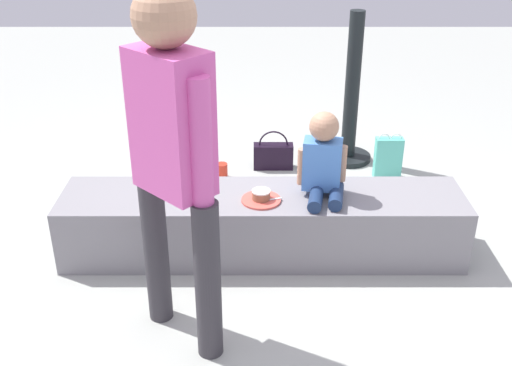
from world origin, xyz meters
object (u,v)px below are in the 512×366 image
object	(u,v)px
party_cup_red	(220,171)
adult_standing	(170,145)
gift_bag	(386,158)
cake_plate	(259,197)
child_seated	(321,160)
cake_box_white	(170,207)
handbag_black_leather	(271,155)
water_bottle_near_gift	(135,150)

from	to	relation	value
party_cup_red	adult_standing	bearing A→B (deg)	-93.12
adult_standing	gift_bag	xyz separation A→B (m)	(1.30, 1.70, -0.83)
gift_bag	party_cup_red	world-z (taller)	gift_bag
cake_plate	adult_standing	bearing A→B (deg)	-120.08
gift_bag	child_seated	bearing A→B (deg)	-120.90
child_seated	cake_box_white	world-z (taller)	child_seated
cake_plate	party_cup_red	xyz separation A→B (m)	(-0.28, 1.06, -0.35)
adult_standing	handbag_black_leather	xyz separation A→B (m)	(0.47, 1.87, -0.89)
cake_box_white	water_bottle_near_gift	bearing A→B (deg)	114.22
cake_box_white	handbag_black_leather	size ratio (longest dim) A/B	1.12
child_seated	water_bottle_near_gift	size ratio (longest dim) A/B	2.10
water_bottle_near_gift	handbag_black_leather	distance (m)	1.04
party_cup_red	cake_box_white	distance (m)	0.62
handbag_black_leather	cake_plate	bearing A→B (deg)	-94.75
child_seated	cake_plate	xyz separation A→B (m)	(-0.34, -0.07, -0.19)
water_bottle_near_gift	party_cup_red	bearing A→B (deg)	-21.24
adult_standing	cake_plate	size ratio (longest dim) A/B	7.30
gift_bag	handbag_black_leather	distance (m)	0.85
child_seated	cake_box_white	size ratio (longest dim) A/B	1.44
cake_plate	cake_box_white	xyz separation A→B (m)	(-0.58, 0.53, -0.35)
child_seated	cake_plate	size ratio (longest dim) A/B	2.16
gift_bag	handbag_black_leather	size ratio (longest dim) A/B	1.17
cake_box_white	child_seated	bearing A→B (deg)	-26.20
gift_bag	cake_box_white	distance (m)	1.60
party_cup_red	handbag_black_leather	xyz separation A→B (m)	(0.38, 0.16, 0.05)
cake_plate	handbag_black_leather	xyz separation A→B (m)	(0.10, 1.23, -0.30)
child_seated	water_bottle_near_gift	world-z (taller)	child_seated
child_seated	adult_standing	xyz separation A→B (m)	(-0.71, -0.72, 0.40)
cake_plate	cake_box_white	bearing A→B (deg)	137.77
gift_bag	party_cup_red	distance (m)	1.21
child_seated	party_cup_red	distance (m)	1.29
handbag_black_leather	adult_standing	bearing A→B (deg)	-104.24
cake_plate	party_cup_red	world-z (taller)	cake_plate
child_seated	cake_plate	distance (m)	0.40
cake_plate	gift_bag	world-z (taller)	cake_plate
child_seated	handbag_black_leather	world-z (taller)	child_seated
cake_plate	handbag_black_leather	bearing A→B (deg)	85.25
child_seated	handbag_black_leather	xyz separation A→B (m)	(-0.24, 1.15, -0.49)
adult_standing	water_bottle_near_gift	distance (m)	2.22
cake_box_white	handbag_black_leather	xyz separation A→B (m)	(0.68, 0.70, 0.05)
water_bottle_near_gift	party_cup_red	xyz separation A→B (m)	(0.66, -0.26, -0.05)
gift_bag	water_bottle_near_gift	world-z (taller)	gift_bag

